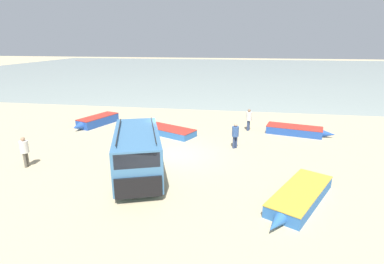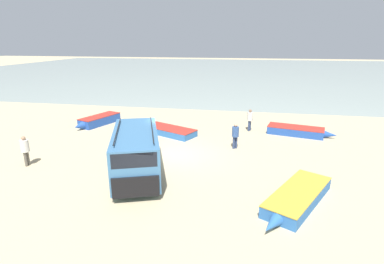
{
  "view_description": "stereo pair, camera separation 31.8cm",
  "coord_description": "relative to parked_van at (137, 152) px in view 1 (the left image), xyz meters",
  "views": [
    {
      "loc": [
        3.64,
        -16.08,
        6.47
      ],
      "look_at": [
        0.71,
        1.47,
        1.0
      ],
      "focal_mm": 28.0,
      "sensor_mm": 36.0,
      "label": 1
    },
    {
      "loc": [
        3.95,
        -16.02,
        6.47
      ],
      "look_at": [
        0.71,
        1.47,
        1.0
      ],
      "focal_mm": 28.0,
      "sensor_mm": 36.0,
      "label": 2
    }
  ],
  "objects": [
    {
      "name": "ground_plane",
      "position": [
        1.21,
        3.11,
        -1.26
      ],
      "size": [
        200.0,
        200.0,
        0.0
      ],
      "primitive_type": "plane",
      "color": "tan"
    },
    {
      "name": "sea_water",
      "position": [
        1.21,
        55.11,
        -1.25
      ],
      "size": [
        120.0,
        80.0,
        0.01
      ],
      "primitive_type": "cube",
      "color": "#99A89E",
      "rests_on": "ground_plane"
    },
    {
      "name": "parked_van",
      "position": [
        0.0,
        0.0,
        0.0
      ],
      "size": [
        3.75,
        5.74,
        2.42
      ],
      "rotation": [
        0.0,
        0.0,
        5.06
      ],
      "color": "teal",
      "rests_on": "ground_plane"
    },
    {
      "name": "fishing_rowboat_0",
      "position": [
        7.41,
        -1.35,
        -0.99
      ],
      "size": [
        3.3,
        4.98,
        0.55
      ],
      "rotation": [
        0.0,
        0.0,
        4.21
      ],
      "color": "#2D66AD",
      "rests_on": "ground_plane"
    },
    {
      "name": "fishing_rowboat_1",
      "position": [
        8.85,
        8.51,
        -0.98
      ],
      "size": [
        4.71,
        2.29,
        0.57
      ],
      "rotation": [
        0.0,
        0.0,
        6.05
      ],
      "color": "#234CA3",
      "rests_on": "ground_plane"
    },
    {
      "name": "fishing_rowboat_2",
      "position": [
        -0.33,
        7.05,
        -1.01
      ],
      "size": [
        4.84,
        3.09,
        0.49
      ],
      "rotation": [
        0.0,
        0.0,
        2.7
      ],
      "color": "#2D66AD",
      "rests_on": "ground_plane"
    },
    {
      "name": "fishing_rowboat_3",
      "position": [
        -6.4,
        8.39,
        -0.92
      ],
      "size": [
        2.33,
        4.21,
        0.69
      ],
      "rotation": [
        0.0,
        0.0,
        4.37
      ],
      "color": "#234CA3",
      "rests_on": "ground_plane"
    },
    {
      "name": "fisherman_0",
      "position": [
        5.47,
        8.88,
        -0.28
      ],
      "size": [
        0.43,
        0.43,
        1.63
      ],
      "rotation": [
        0.0,
        0.0,
        2.67
      ],
      "color": "navy",
      "rests_on": "ground_plane"
    },
    {
      "name": "fisherman_1",
      "position": [
        4.59,
        4.84,
        -0.29
      ],
      "size": [
        0.42,
        0.42,
        1.61
      ],
      "rotation": [
        0.0,
        0.0,
        5.24
      ],
      "color": "navy",
      "rests_on": "ground_plane"
    },
    {
      "name": "fisherman_2",
      "position": [
        -6.26,
        0.12,
        -0.26
      ],
      "size": [
        0.44,
        0.44,
        1.67
      ],
      "rotation": [
        0.0,
        0.0,
        0.0
      ],
      "color": "#5B564C",
      "rests_on": "ground_plane"
    }
  ]
}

